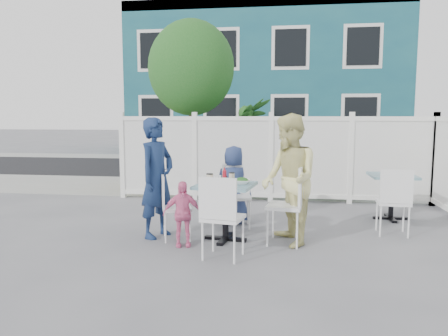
# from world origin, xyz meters

# --- Properties ---
(ground) EXTENTS (80.00, 80.00, 0.00)m
(ground) POSITION_xyz_m (0.00, 0.00, 0.00)
(ground) COLOR slate
(near_sidewalk) EXTENTS (24.00, 2.60, 0.01)m
(near_sidewalk) POSITION_xyz_m (0.00, 3.80, 0.01)
(near_sidewalk) COLOR gray
(near_sidewalk) RESTS_ON ground
(street) EXTENTS (24.00, 5.00, 0.01)m
(street) POSITION_xyz_m (0.00, 7.50, 0.00)
(street) COLOR black
(street) RESTS_ON ground
(far_sidewalk) EXTENTS (24.00, 1.60, 0.01)m
(far_sidewalk) POSITION_xyz_m (0.00, 10.60, 0.01)
(far_sidewalk) COLOR gray
(far_sidewalk) RESTS_ON ground
(building) EXTENTS (11.00, 6.00, 6.00)m
(building) POSITION_xyz_m (-0.50, 14.00, 3.00)
(building) COLOR #185061
(building) RESTS_ON ground
(fence_back) EXTENTS (5.86, 0.08, 1.60)m
(fence_back) POSITION_xyz_m (0.10, 2.40, 0.78)
(fence_back) COLOR white
(fence_back) RESTS_ON ground
(tree) EXTENTS (1.80, 1.62, 3.59)m
(tree) POSITION_xyz_m (-1.60, 3.30, 2.59)
(tree) COLOR #382316
(tree) RESTS_ON ground
(utility_cabinet) EXTENTS (0.81, 0.62, 1.39)m
(utility_cabinet) POSITION_xyz_m (-2.50, 4.00, 0.69)
(utility_cabinet) COLOR gold
(utility_cabinet) RESTS_ON ground
(potted_shrub_a) EXTENTS (1.37, 1.37, 1.95)m
(potted_shrub_a) POSITION_xyz_m (-0.35, 3.10, 0.97)
(potted_shrub_a) COLOR #174D18
(potted_shrub_a) RESTS_ON ground
(potted_shrub_b) EXTENTS (1.78, 1.74, 1.50)m
(potted_shrub_b) POSITION_xyz_m (1.32, 3.00, 0.75)
(potted_shrub_b) COLOR #174D18
(potted_shrub_b) RESTS_ON ground
(main_table) EXTENTS (0.80, 0.80, 0.75)m
(main_table) POSITION_xyz_m (-0.39, -0.27, 0.58)
(main_table) COLOR teal
(main_table) RESTS_ON ground
(spare_table) EXTENTS (0.68, 0.68, 0.71)m
(spare_table) POSITION_xyz_m (2.02, 1.22, 0.55)
(spare_table) COLOR teal
(spare_table) RESTS_ON ground
(chair_left) EXTENTS (0.47, 0.48, 0.85)m
(chair_left) POSITION_xyz_m (-1.10, -0.32, 0.50)
(chair_left) COLOR white
(chair_left) RESTS_ON ground
(chair_right) EXTENTS (0.50, 0.52, 1.00)m
(chair_right) POSITION_xyz_m (0.46, -0.32, 0.58)
(chair_right) COLOR white
(chair_right) RESTS_ON ground
(chair_back) EXTENTS (0.47, 0.46, 0.91)m
(chair_back) POSITION_xyz_m (-0.34, 0.50, 0.53)
(chair_back) COLOR white
(chair_back) RESTS_ON ground
(chair_near) EXTENTS (0.50, 0.49, 0.95)m
(chair_near) POSITION_xyz_m (-0.34, -1.04, 0.56)
(chair_near) COLOR white
(chair_near) RESTS_ON ground
(chair_spare) EXTENTS (0.44, 0.42, 0.91)m
(chair_spare) POSITION_xyz_m (1.82, 0.25, 0.53)
(chair_spare) COLOR white
(chair_spare) RESTS_ON ground
(man) EXTENTS (0.58, 0.68, 1.60)m
(man) POSITION_xyz_m (-1.32, -0.21, 0.80)
(man) COLOR navy
(man) RESTS_ON ground
(woman) EXTENTS (0.86, 0.97, 1.65)m
(woman) POSITION_xyz_m (0.42, -0.33, 0.82)
(woman) COLOR yellow
(woman) RESTS_ON ground
(boy) EXTENTS (0.65, 0.51, 1.17)m
(boy) POSITION_xyz_m (-0.39, 0.65, 0.59)
(boy) COLOR navy
(boy) RESTS_ON ground
(toddler) EXTENTS (0.52, 0.33, 0.82)m
(toddler) POSITION_xyz_m (-0.89, -0.59, 0.41)
(toddler) COLOR pink
(toddler) RESTS_ON ground
(plate_main) EXTENTS (0.22, 0.22, 0.01)m
(plate_main) POSITION_xyz_m (-0.40, -0.40, 0.75)
(plate_main) COLOR white
(plate_main) RESTS_ON main_table
(plate_side) EXTENTS (0.20, 0.20, 0.01)m
(plate_side) POSITION_xyz_m (-0.59, -0.14, 0.75)
(plate_side) COLOR white
(plate_side) RESTS_ON main_table
(salad_bowl) EXTENTS (0.24, 0.24, 0.06)m
(salad_bowl) POSITION_xyz_m (-0.18, -0.26, 0.77)
(salad_bowl) COLOR white
(salad_bowl) RESTS_ON main_table
(coffee_cup_a) EXTENTS (0.08, 0.08, 0.13)m
(coffee_cup_a) POSITION_xyz_m (-0.59, -0.34, 0.81)
(coffee_cup_a) COLOR beige
(coffee_cup_a) RESTS_ON main_table
(coffee_cup_b) EXTENTS (0.07, 0.07, 0.11)m
(coffee_cup_b) POSITION_xyz_m (-0.34, -0.06, 0.80)
(coffee_cup_b) COLOR beige
(coffee_cup_b) RESTS_ON main_table
(ketchup_bottle) EXTENTS (0.05, 0.05, 0.17)m
(ketchup_bottle) POSITION_xyz_m (-0.41, -0.23, 0.83)
(ketchup_bottle) COLOR #AA1524
(ketchup_bottle) RESTS_ON main_table
(salt_shaker) EXTENTS (0.03, 0.03, 0.07)m
(salt_shaker) POSITION_xyz_m (-0.50, -0.01, 0.78)
(salt_shaker) COLOR white
(salt_shaker) RESTS_ON main_table
(pepper_shaker) EXTENTS (0.03, 0.03, 0.07)m
(pepper_shaker) POSITION_xyz_m (-0.42, -0.03, 0.78)
(pepper_shaker) COLOR black
(pepper_shaker) RESTS_ON main_table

